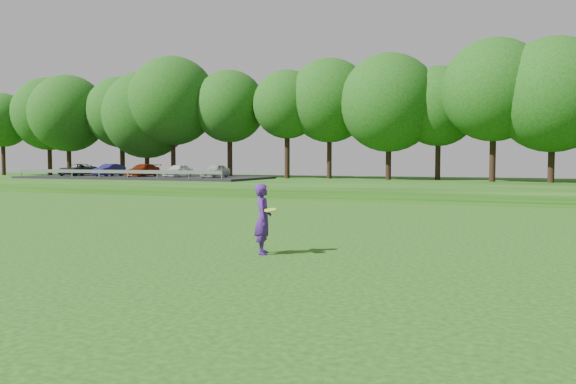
% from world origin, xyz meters
% --- Properties ---
extents(ground, '(140.00, 140.00, 0.00)m').
position_xyz_m(ground, '(0.00, 0.00, 0.00)').
color(ground, '#18400C').
rests_on(ground, ground).
extents(berm, '(130.00, 30.00, 0.60)m').
position_xyz_m(berm, '(0.00, 34.00, 0.30)').
color(berm, '#18400C').
rests_on(berm, ground).
extents(walking_path, '(130.00, 1.60, 0.04)m').
position_xyz_m(walking_path, '(0.00, 20.00, 0.02)').
color(walking_path, gray).
rests_on(walking_path, ground).
extents(treeline, '(104.00, 7.00, 15.00)m').
position_xyz_m(treeline, '(0.00, 38.00, 8.10)').
color(treeline, '#163F0E').
rests_on(treeline, berm).
extents(parking_lot, '(24.00, 9.00, 1.38)m').
position_xyz_m(parking_lot, '(-24.42, 32.81, 1.03)').
color(parking_lot, black).
rests_on(parking_lot, berm).
extents(woman, '(0.73, 0.74, 1.73)m').
position_xyz_m(woman, '(3.66, 1.20, 0.87)').
color(woman, '#411A78').
rests_on(woman, ground).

